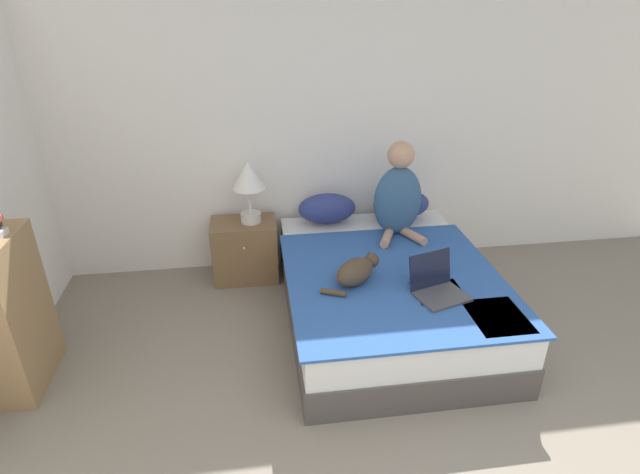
{
  "coord_description": "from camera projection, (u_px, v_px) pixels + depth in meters",
  "views": [
    {
      "loc": [
        -0.93,
        -0.79,
        2.3
      ],
      "look_at": [
        -0.52,
        2.1,
        0.83
      ],
      "focal_mm": 28.0,
      "sensor_mm": 36.0,
      "label": 1
    }
  ],
  "objects": [
    {
      "name": "table_lamp",
      "position": [
        248.0,
        181.0,
        4.04
      ],
      "size": [
        0.27,
        0.27,
        0.53
      ],
      "color": "beige",
      "rests_on": "nightstand"
    },
    {
      "name": "person_sitting",
      "position": [
        398.0,
        195.0,
        3.96
      ],
      "size": [
        0.39,
        0.38,
        0.77
      ],
      "color": "#33567A",
      "rests_on": "bed"
    },
    {
      "name": "laptop_open",
      "position": [
        438.0,
        287.0,
        3.28
      ],
      "size": [
        0.39,
        0.38,
        0.26
      ],
      "rotation": [
        0.0,
        0.0,
        0.3
      ],
      "color": "#424247",
      "rests_on": "bed"
    },
    {
      "name": "wall_back",
      "position": [
        361.0,
        123.0,
        4.22
      ],
      "size": [
        6.16,
        0.05,
        2.55
      ],
      "color": "white",
      "rests_on": "ground_plane"
    },
    {
      "name": "nightstand",
      "position": [
        245.0,
        250.0,
        4.31
      ],
      "size": [
        0.55,
        0.39,
        0.53
      ],
      "color": "brown",
      "rests_on": "ground_plane"
    },
    {
      "name": "bed",
      "position": [
        386.0,
        293.0,
        3.76
      ],
      "size": [
        1.5,
        1.95,
        0.48
      ],
      "color": "#4C4742",
      "rests_on": "ground_plane"
    },
    {
      "name": "bookshelf",
      "position": [
        13.0,
        314.0,
        3.04
      ],
      "size": [
        0.23,
        0.58,
        1.02
      ],
      "color": "#99754C",
      "rests_on": "ground_plane"
    },
    {
      "name": "pillow_near",
      "position": [
        327.0,
        208.0,
        4.26
      ],
      "size": [
        0.49,
        0.29,
        0.25
      ],
      "color": "navy",
      "rests_on": "bed"
    },
    {
      "name": "pillow_far",
      "position": [
        401.0,
        204.0,
        4.35
      ],
      "size": [
        0.49,
        0.29,
        0.25
      ],
      "color": "navy",
      "rests_on": "bed"
    },
    {
      "name": "cat_tabby",
      "position": [
        356.0,
        271.0,
        3.38
      ],
      "size": [
        0.45,
        0.34,
        0.18
      ],
      "rotation": [
        0.0,
        0.0,
        0.63
      ],
      "color": "#473828",
      "rests_on": "bed"
    }
  ]
}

